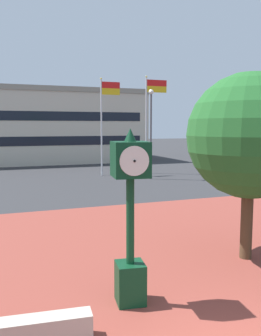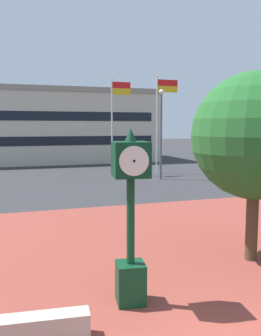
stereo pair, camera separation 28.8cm
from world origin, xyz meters
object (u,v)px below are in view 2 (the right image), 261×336
plaza_tree (258,139)px  flagpole_primary (114,118)px  street_clock (131,212)px  civic_building (58,126)px  flagpole_secondary (160,115)px  street_lamp_post (161,125)px

plaza_tree → flagpole_primary: 18.98m
street_clock → plaza_tree: (4.34, 1.50, 1.49)m
civic_building → street_clock: bearing=-94.5°
flagpole_secondary → street_lamp_post: 3.49m
plaza_tree → civic_building: civic_building is taller
street_lamp_post → civic_building: bearing=107.2°
street_clock → street_lamp_post: (8.02, 17.27, 1.96)m
flagpole_secondary → street_lamp_post: size_ratio=1.22×
street_clock → plaza_tree: plaza_tree is taller
flagpole_primary → flagpole_secondary: bearing=-0.0°
street_clock → civic_building: bearing=93.4°
flagpole_primary → civic_building: (-2.66, 13.95, -0.63)m
plaza_tree → street_lamp_post: street_lamp_post is taller
street_clock → plaza_tree: 4.83m
flagpole_primary → civic_building: civic_building is taller
plaza_tree → flagpole_secondary: bearing=75.5°
flagpole_primary → flagpole_secondary: flagpole_secondary is taller
street_clock → civic_building: (2.73, 34.38, 1.88)m
street_clock → flagpole_primary: bearing=83.1°
flagpole_secondary → civic_building: bearing=115.0°
street_clock → flagpole_primary: 21.28m
flagpole_primary → civic_building: size_ratio=0.36×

